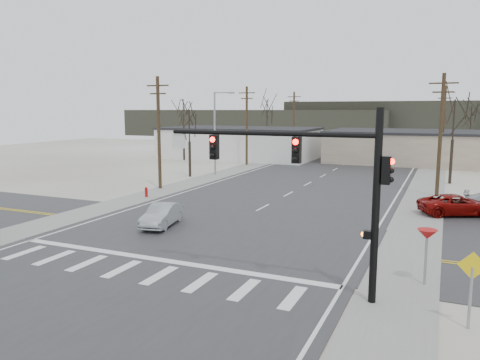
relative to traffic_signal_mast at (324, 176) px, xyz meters
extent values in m
plane|color=white|center=(-7.89, 6.20, -4.67)|extent=(140.00, 140.00, 0.00)
cube|color=#2A2A2D|center=(-7.89, 21.20, -4.65)|extent=(18.00, 110.00, 0.05)
cube|color=#2A2A2D|center=(-7.89, 6.20, -4.65)|extent=(90.00, 10.00, 0.04)
cube|color=gray|center=(-18.49, 26.20, -4.64)|extent=(3.00, 90.00, 0.06)
cube|color=gray|center=(2.71, 26.20, -4.64)|extent=(3.00, 90.00, 0.06)
cylinder|color=black|center=(1.91, 0.00, -1.07)|extent=(0.28, 0.28, 7.20)
cylinder|color=black|center=(-2.29, 0.00, 1.53)|extent=(8.40, 0.18, 0.18)
cube|color=black|center=(-1.09, 0.00, 0.93)|extent=(0.32, 0.30, 1.00)
cube|color=black|center=(-4.59, 0.00, 0.93)|extent=(0.32, 0.30, 1.00)
sphere|color=#FF0C05|center=(-1.09, -0.17, 1.25)|extent=(0.22, 0.22, 0.22)
sphere|color=#FF0C05|center=(-4.59, -0.17, 1.25)|extent=(0.22, 0.22, 0.22)
cube|color=black|center=(2.21, 0.00, 0.33)|extent=(0.30, 0.30, 1.00)
cube|color=silver|center=(-6.29, 0.00, 1.13)|extent=(0.60, 0.04, 0.60)
cube|color=black|center=(1.66, 0.00, -2.07)|extent=(0.30, 0.25, 0.30)
sphere|color=#FF5905|center=(1.51, 0.00, -2.07)|extent=(0.18, 0.18, 0.18)
cylinder|color=#A50C0C|center=(-18.09, 14.20, -4.32)|extent=(0.24, 0.24, 0.70)
sphere|color=#A50C0C|center=(-18.09, 14.20, -3.92)|extent=(0.24, 0.24, 0.24)
cylinder|color=gray|center=(3.61, 2.70, -3.62)|extent=(0.10, 0.10, 2.10)
cone|color=#A50C0C|center=(3.61, 2.70, -2.52)|extent=(0.80, 0.80, 0.40)
cylinder|color=gray|center=(5.11, -0.80, -3.62)|extent=(0.10, 0.10, 2.10)
cube|color=yellow|center=(5.11, -0.80, -2.52)|extent=(0.92, 0.05, 0.92)
cube|color=silver|center=(-23.89, 46.20, -2.57)|extent=(22.00, 12.00, 4.20)
cube|color=black|center=(-23.89, 46.20, -0.32)|extent=(22.30, 12.30, 0.30)
cube|color=tan|center=(2.11, 50.20, -2.67)|extent=(26.00, 14.00, 4.00)
cube|color=black|center=(2.11, 50.20, -0.52)|extent=(26.30, 14.30, 0.30)
cylinder|color=#40321D|center=(-19.39, 18.20, 0.33)|extent=(0.30, 0.30, 10.00)
cube|color=#40321D|center=(-19.39, 18.20, 4.53)|extent=(2.20, 0.12, 0.12)
cube|color=#40321D|center=(-19.39, 18.20, 3.83)|extent=(1.60, 0.12, 0.12)
cylinder|color=#40321D|center=(-19.39, 38.20, 0.33)|extent=(0.30, 0.30, 10.00)
cube|color=#40321D|center=(-19.39, 38.20, 4.53)|extent=(2.20, 0.12, 0.12)
cube|color=#40321D|center=(-19.39, 38.20, 3.83)|extent=(1.60, 0.12, 0.12)
cylinder|color=#40321D|center=(-19.39, 58.20, 0.33)|extent=(0.30, 0.30, 10.00)
cube|color=#40321D|center=(-19.39, 58.20, 4.53)|extent=(2.20, 0.12, 0.12)
cube|color=#40321D|center=(-19.39, 58.20, 3.83)|extent=(1.60, 0.12, 0.12)
cylinder|color=#40321D|center=(3.61, 24.20, 0.33)|extent=(0.30, 0.30, 10.00)
cube|color=#40321D|center=(3.61, 24.20, 4.53)|extent=(2.20, 0.12, 0.12)
cube|color=#40321D|center=(3.61, 24.20, 3.83)|extent=(1.60, 0.12, 0.12)
cylinder|color=#40321D|center=(3.61, 46.20, 0.33)|extent=(0.30, 0.30, 10.00)
cube|color=#40321D|center=(3.61, 46.20, 4.53)|extent=(2.20, 0.12, 0.12)
cube|color=#40321D|center=(3.61, 46.20, 3.83)|extent=(1.60, 0.12, 0.12)
cylinder|color=gray|center=(-18.89, 28.20, -0.17)|extent=(0.20, 0.20, 9.00)
cylinder|color=gray|center=(-17.89, 28.20, 4.23)|extent=(2.00, 0.12, 0.12)
cube|color=gray|center=(-16.89, 28.20, 4.18)|extent=(0.60, 0.25, 0.18)
cylinder|color=black|center=(-20.89, 26.20, -2.80)|extent=(0.28, 0.28, 3.75)
cylinder|color=black|center=(-20.89, 26.20, 0.58)|extent=(0.14, 0.14, 3.75)
cylinder|color=black|center=(4.61, 32.20, -2.55)|extent=(0.28, 0.28, 4.25)
cylinder|color=black|center=(4.61, 32.20, 1.28)|extent=(0.14, 0.14, 4.25)
cylinder|color=black|center=(-21.89, 52.20, -2.42)|extent=(0.28, 0.28, 4.50)
cylinder|color=black|center=(-21.89, 52.20, 1.63)|extent=(0.14, 0.14, 4.50)
cylinder|color=black|center=(7.11, 58.20, -2.67)|extent=(0.28, 0.28, 4.00)
cylinder|color=black|center=(7.11, 58.20, 0.93)|extent=(0.14, 0.14, 4.00)
cylinder|color=black|center=(-29.89, 40.20, -2.42)|extent=(0.28, 0.28, 4.50)
cylinder|color=black|center=(-29.89, 40.20, 1.63)|extent=(0.14, 0.14, 4.50)
cube|color=#333026|center=(-42.89, 98.20, -1.17)|extent=(70.00, 18.00, 7.00)
cube|color=#333026|center=(7.11, 102.20, -0.17)|extent=(80.00, 18.00, 9.00)
imported|color=gray|center=(-11.61, 6.64, -3.95)|extent=(2.19, 4.30, 1.35)
imported|color=black|center=(-5.06, 52.15, -3.77)|extent=(2.86, 6.08, 1.72)
imported|color=black|center=(-8.89, 55.12, -3.95)|extent=(2.89, 4.30, 1.36)
imported|color=#790906|center=(5.01, 17.26, -3.95)|extent=(5.50, 4.17, 1.39)
camera|label=1|loc=(4.09, -17.05, 2.45)|focal=35.00mm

